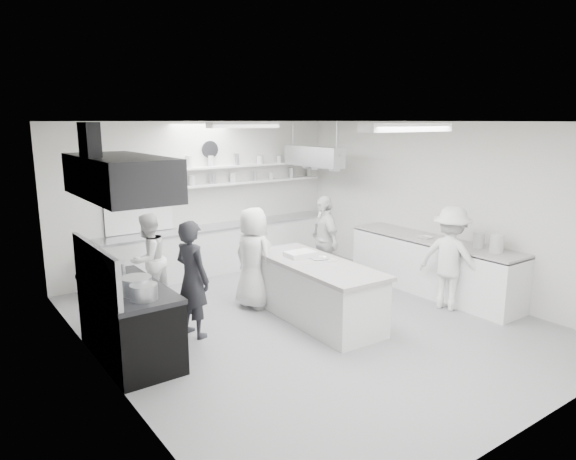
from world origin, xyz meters
TOP-DOWN VIEW (x-y plane):
  - floor at (0.00, 0.00)m, footprint 6.00×7.00m
  - ceiling at (0.00, 0.00)m, footprint 6.00×7.00m
  - wall_back at (0.00, 3.50)m, footprint 6.00×0.04m
  - wall_front at (0.00, -3.50)m, footprint 6.00×0.04m
  - wall_left at (-3.00, 0.00)m, footprint 0.04×7.00m
  - wall_right at (3.00, 0.00)m, footprint 0.04×7.00m
  - stove at (-2.60, 0.40)m, footprint 0.80×1.80m
  - exhaust_hood at (-2.60, 0.40)m, footprint 0.85×2.00m
  - back_counter at (0.30, 3.20)m, footprint 5.00×0.60m
  - shelf_lower at (0.70, 3.37)m, footprint 4.20×0.26m
  - shelf_upper at (0.70, 3.37)m, footprint 4.20×0.26m
  - pass_through_window at (-1.30, 3.48)m, footprint 1.30×0.04m
  - wall_clock at (0.20, 3.46)m, footprint 0.32×0.05m
  - right_counter at (2.65, -0.20)m, footprint 0.74×3.30m
  - pot_rack at (2.00, 2.40)m, footprint 0.30×1.60m
  - light_fixture_front at (0.00, -1.80)m, footprint 1.30×0.25m
  - light_fixture_rear at (0.00, 1.80)m, footprint 1.30×0.25m
  - prep_island at (0.16, -0.00)m, footprint 0.97×2.37m
  - stove_pot at (-2.60, 0.05)m, footprint 0.37×0.37m
  - cook_stove at (-1.63, 0.55)m, footprint 0.54×0.69m
  - cook_back at (-1.66, 2.16)m, footprint 0.93×0.87m
  - cook_island_left at (-0.32, 1.04)m, footprint 0.68×0.90m
  - cook_island_right at (1.38, 1.28)m, footprint 0.66×1.05m
  - cook_right at (2.22, -0.89)m, footprint 0.87×1.21m
  - bowl_island_a at (0.33, 0.14)m, footprint 0.35×0.35m
  - bowl_island_b at (0.38, -0.05)m, footprint 0.27×0.27m
  - bowl_right at (2.59, -0.06)m, footprint 0.27×0.27m

SIDE VIEW (x-z plane):
  - floor at x=0.00m, z-range -0.02..0.00m
  - prep_island at x=0.16m, z-range 0.00..0.86m
  - stove at x=-2.60m, z-range 0.00..0.90m
  - back_counter at x=0.30m, z-range 0.00..0.92m
  - right_counter at x=2.65m, z-range 0.00..0.94m
  - cook_back at x=-1.66m, z-range 0.00..1.54m
  - cook_island_left at x=-0.32m, z-range 0.00..1.66m
  - cook_island_right at x=1.38m, z-range 0.00..1.67m
  - cook_stove at x=-1.63m, z-range 0.00..1.68m
  - cook_right at x=2.22m, z-range 0.00..1.69m
  - bowl_island_b at x=0.38m, z-range 0.86..0.93m
  - bowl_island_a at x=0.33m, z-range 0.86..0.93m
  - bowl_right at x=2.59m, z-range 0.94..1.00m
  - stove_pot at x=-2.60m, z-range 0.91..1.17m
  - pass_through_window at x=-1.30m, z-range 0.95..1.95m
  - wall_back at x=0.00m, z-range 0.00..3.00m
  - wall_front at x=0.00m, z-range 0.00..3.00m
  - wall_left at x=-3.00m, z-range 0.00..3.00m
  - wall_right at x=3.00m, z-range 0.00..3.00m
  - shelf_lower at x=0.70m, z-range 1.73..1.77m
  - shelf_upper at x=0.70m, z-range 2.08..2.12m
  - pot_rack at x=2.00m, z-range 2.10..2.50m
  - exhaust_hood at x=-2.60m, z-range 2.10..2.60m
  - wall_clock at x=0.20m, z-range 2.29..2.61m
  - light_fixture_front at x=0.00m, z-range 2.89..2.99m
  - light_fixture_rear at x=0.00m, z-range 2.89..2.99m
  - ceiling at x=0.00m, z-range 3.00..3.02m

